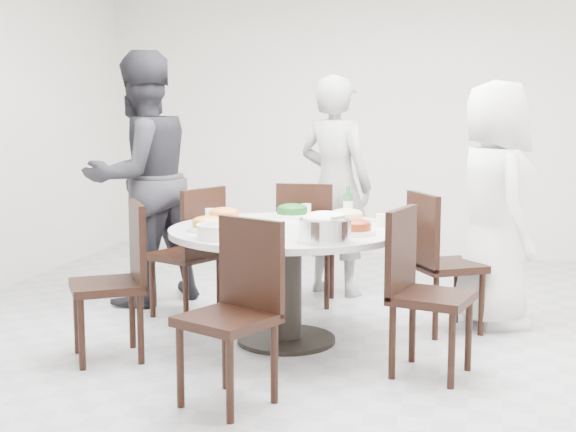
% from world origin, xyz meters
% --- Properties ---
extents(floor, '(6.00, 6.00, 0.01)m').
position_xyz_m(floor, '(0.00, 0.00, 0.00)').
color(floor, '#ADACB1').
rests_on(floor, ground).
extents(wall_back, '(6.00, 0.01, 2.80)m').
position_xyz_m(wall_back, '(0.00, 3.00, 1.40)').
color(wall_back, silver).
rests_on(wall_back, ground).
extents(wall_front, '(6.00, 0.01, 2.80)m').
position_xyz_m(wall_front, '(0.00, -3.00, 1.40)').
color(wall_front, silver).
rests_on(wall_front, ground).
extents(dining_table, '(1.50, 1.50, 0.75)m').
position_xyz_m(dining_table, '(-0.33, -0.24, 0.38)').
color(dining_table, silver).
rests_on(dining_table, floor).
extents(chair_ne, '(0.58, 0.58, 0.95)m').
position_xyz_m(chair_ne, '(0.67, 0.25, 0.47)').
color(chair_ne, black).
rests_on(chair_ne, floor).
extents(chair_n, '(0.45, 0.45, 0.95)m').
position_xyz_m(chair_n, '(-0.41, 0.80, 0.47)').
color(chair_n, black).
rests_on(chair_n, floor).
extents(chair_nw, '(0.56, 0.56, 0.95)m').
position_xyz_m(chair_nw, '(-1.19, 0.21, 0.47)').
color(chair_nw, black).
rests_on(chair_nw, floor).
extents(chair_sw, '(0.58, 0.58, 0.95)m').
position_xyz_m(chair_sw, '(-1.31, -0.83, 0.47)').
color(chair_sw, black).
rests_on(chair_sw, floor).
extents(chair_s, '(0.56, 0.56, 0.95)m').
position_xyz_m(chair_s, '(-0.37, -1.39, 0.47)').
color(chair_s, black).
rests_on(chair_s, floor).
extents(chair_se, '(0.51, 0.51, 0.95)m').
position_xyz_m(chair_se, '(0.62, -0.68, 0.47)').
color(chair_se, black).
rests_on(chair_se, floor).
extents(diner_right, '(0.80, 0.97, 1.70)m').
position_xyz_m(diner_right, '(0.96, 0.49, 0.85)').
color(diner_right, silver).
rests_on(diner_right, floor).
extents(diner_middle, '(0.76, 0.64, 1.76)m').
position_xyz_m(diner_middle, '(-0.26, 1.16, 0.88)').
color(diner_middle, black).
rests_on(diner_middle, floor).
extents(diner_left, '(1.12, 1.19, 1.94)m').
position_xyz_m(diner_left, '(-1.66, 0.52, 0.97)').
color(diner_left, black).
rests_on(diner_left, floor).
extents(dish_greens, '(0.27, 0.27, 0.07)m').
position_xyz_m(dish_greens, '(-0.41, 0.24, 0.79)').
color(dish_greens, white).
rests_on(dish_greens, dining_table).
extents(dish_pale, '(0.28, 0.28, 0.08)m').
position_xyz_m(dish_pale, '(0.01, 0.05, 0.79)').
color(dish_pale, white).
rests_on(dish_pale, dining_table).
extents(dish_orange, '(0.26, 0.26, 0.07)m').
position_xyz_m(dish_orange, '(-0.81, -0.06, 0.78)').
color(dish_orange, white).
rests_on(dish_orange, dining_table).
extents(dish_redbrown, '(0.26, 0.26, 0.07)m').
position_xyz_m(dish_redbrown, '(0.13, -0.39, 0.78)').
color(dish_redbrown, white).
rests_on(dish_redbrown, dining_table).
extents(dish_tofu, '(0.25, 0.25, 0.06)m').
position_xyz_m(dish_tofu, '(-0.78, -0.47, 0.78)').
color(dish_tofu, white).
rests_on(dish_tofu, dining_table).
extents(rice_bowl, '(0.30, 0.30, 0.13)m').
position_xyz_m(rice_bowl, '(-0.00, -0.68, 0.82)').
color(rice_bowl, silver).
rests_on(rice_bowl, dining_table).
extents(soup_bowl, '(0.28, 0.28, 0.09)m').
position_xyz_m(soup_bowl, '(-0.62, -0.72, 0.79)').
color(soup_bowl, white).
rests_on(soup_bowl, dining_table).
extents(beverage_bottle, '(0.06, 0.06, 0.23)m').
position_xyz_m(beverage_bottle, '(-0.02, 0.28, 0.86)').
color(beverage_bottle, '#286531').
rests_on(beverage_bottle, dining_table).
extents(tea_cups, '(0.07, 0.07, 0.08)m').
position_xyz_m(tea_cups, '(-0.31, 0.35, 0.79)').
color(tea_cups, white).
rests_on(tea_cups, dining_table).
extents(chopsticks, '(0.24, 0.04, 0.01)m').
position_xyz_m(chopsticks, '(-0.30, 0.42, 0.76)').
color(chopsticks, tan).
rests_on(chopsticks, dining_table).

